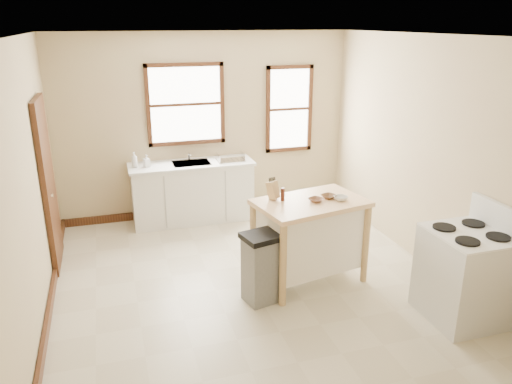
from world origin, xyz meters
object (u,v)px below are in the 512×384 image
at_px(knife_block, 273,191).
at_px(dish_rack, 231,158).
at_px(soap_bottle_b, 147,161).
at_px(soap_bottle_a, 134,160).
at_px(bowl_b, 329,197).
at_px(pepper_grinder, 283,194).
at_px(kitchen_island, 309,241).
at_px(bowl_c, 341,198).
at_px(gas_stove, 466,264).
at_px(bowl_a, 316,200).
at_px(trash_bin, 262,268).

bearing_deg(knife_block, dish_rack, 54.14).
relative_size(soap_bottle_b, dish_rack, 0.43).
bearing_deg(knife_block, soap_bottle_b, 85.36).
xyz_separation_m(soap_bottle_a, soap_bottle_b, (0.17, -0.02, -0.02)).
bearing_deg(bowl_b, pepper_grinder, 171.74).
bearing_deg(soap_bottle_b, dish_rack, -24.58).
distance_m(kitchen_island, pepper_grinder, 0.66).
bearing_deg(bowl_c, soap_bottle_a, 132.33).
bearing_deg(gas_stove, kitchen_island, 135.43).
height_order(soap_bottle_a, knife_block, knife_block).
relative_size(knife_block, pepper_grinder, 1.33).
height_order(bowl_a, bowl_b, bowl_b).
distance_m(soap_bottle_a, kitchen_island, 2.94).
bearing_deg(dish_rack, trash_bin, -79.40).
distance_m(dish_rack, bowl_a, 2.28).
distance_m(bowl_b, trash_bin, 1.13).
bearing_deg(kitchen_island, bowl_b, -6.27).
bearing_deg(bowl_b, gas_stove, -51.07).
bearing_deg(soap_bottle_b, trash_bin, -91.57).
xyz_separation_m(dish_rack, knife_block, (-0.01, -2.02, 0.13)).
distance_m(pepper_grinder, trash_bin, 0.86).
bearing_deg(bowl_c, kitchen_island, 165.61).
height_order(soap_bottle_a, bowl_c, soap_bottle_a).
relative_size(kitchen_island, bowl_c, 7.86).
distance_m(kitchen_island, bowl_b, 0.57).
xyz_separation_m(knife_block, trash_bin, (-0.27, -0.46, -0.70)).
bearing_deg(pepper_grinder, soap_bottle_b, 121.84).
height_order(soap_bottle_b, kitchen_island, soap_bottle_b).
height_order(soap_bottle_b, gas_stove, gas_stove).
bearing_deg(dish_rack, soap_bottle_b, -164.99).
xyz_separation_m(pepper_grinder, trash_bin, (-0.36, -0.38, -0.68)).
height_order(bowl_c, trash_bin, bowl_c).
relative_size(knife_block, bowl_a, 1.24).
xyz_separation_m(soap_bottle_b, knife_block, (1.24, -2.06, 0.09)).
bearing_deg(gas_stove, bowl_b, 128.93).
relative_size(soap_bottle_a, kitchen_island, 0.18).
xyz_separation_m(soap_bottle_b, bowl_b, (1.86, -2.22, 0.01)).
bearing_deg(dish_rack, knife_block, -73.20).
distance_m(knife_block, gas_stove, 2.16).
distance_m(bowl_c, gas_stove, 1.47).
relative_size(bowl_a, gas_stove, 0.13).
distance_m(soap_bottle_a, bowl_b, 3.02).
height_order(kitchen_island, pepper_grinder, pepper_grinder).
height_order(pepper_grinder, trash_bin, pepper_grinder).
bearing_deg(kitchen_island, bowl_a, -54.86).
relative_size(kitchen_island, trash_bin, 1.54).
height_order(soap_bottle_b, pepper_grinder, pepper_grinder).
xyz_separation_m(soap_bottle_a, trash_bin, (1.14, -2.54, -0.63)).
relative_size(soap_bottle_b, bowl_b, 1.08).
bearing_deg(pepper_grinder, soap_bottle_a, 124.73).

